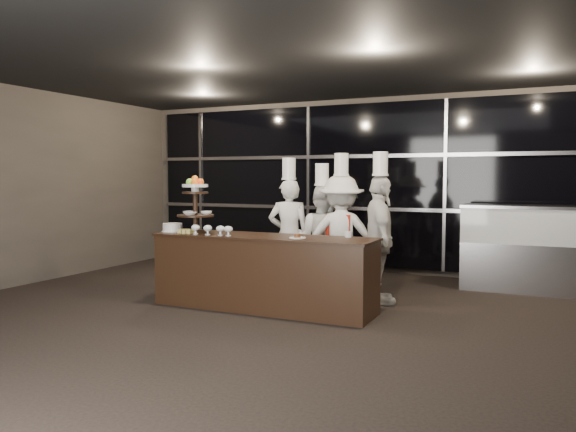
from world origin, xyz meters
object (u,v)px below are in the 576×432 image
at_px(layer_cake, 173,228).
at_px(chef_c, 341,236).
at_px(chef_a, 289,234).
at_px(chef_d, 380,239).
at_px(display_case, 518,243).
at_px(display_stand, 195,200).
at_px(buffet_counter, 263,272).
at_px(chef_b, 322,238).

bearing_deg(layer_cake, chef_c, 29.43).
distance_m(chef_a, chef_d, 1.40).
relative_size(display_case, chef_c, 0.79).
xyz_separation_m(layer_cake, chef_d, (2.56, 0.94, -0.12)).
xyz_separation_m(display_case, chef_d, (-1.58, -1.67, 0.16)).
bearing_deg(chef_a, display_stand, -127.62).
bearing_deg(chef_c, layer_cake, -150.57).
distance_m(chef_c, chef_d, 0.61).
bearing_deg(buffet_counter, chef_a, 98.06).
relative_size(layer_cake, chef_b, 0.16).
bearing_deg(display_stand, chef_a, 52.38).
distance_m(buffet_counter, display_stand, 1.33).
bearing_deg(display_stand, buffet_counter, 0.01).
height_order(buffet_counter, chef_a, chef_a).
bearing_deg(chef_b, layer_cake, -143.00).
relative_size(buffet_counter, chef_b, 1.55).
bearing_deg(chef_d, buffet_counter, -144.07).
bearing_deg(layer_cake, chef_d, 20.19).
relative_size(display_stand, chef_b, 0.41).
bearing_deg(display_case, chef_c, -145.25).
bearing_deg(display_stand, display_case, 33.97).
xyz_separation_m(buffet_counter, display_case, (2.81, 2.57, 0.22)).
xyz_separation_m(buffet_counter, chef_a, (-0.16, 1.10, 0.37)).
bearing_deg(display_case, chef_d, -133.31).
relative_size(buffet_counter, chef_d, 1.44).
relative_size(layer_cake, chef_d, 0.15).
bearing_deg(chef_b, display_stand, -137.85).
bearing_deg(chef_a, layer_cake, -135.70).
relative_size(chef_b, chef_d, 0.93).
distance_m(display_stand, chef_d, 2.45).
bearing_deg(buffet_counter, chef_c, 58.89).
height_order(layer_cake, chef_d, chef_d).
xyz_separation_m(chef_a, chef_d, (1.39, -0.20, 0.01)).
relative_size(buffet_counter, chef_c, 1.45).
bearing_deg(display_case, chef_b, -151.09).
height_order(layer_cake, display_case, display_case).
distance_m(display_case, chef_d, 2.31).
relative_size(display_stand, display_case, 0.48).
bearing_deg(chef_c, buffet_counter, -121.11).
bearing_deg(buffet_counter, display_case, 42.42).
bearing_deg(chef_a, chef_b, 10.96).
relative_size(layer_cake, chef_a, 0.16).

